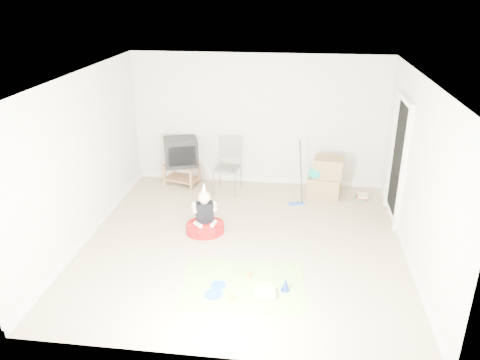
# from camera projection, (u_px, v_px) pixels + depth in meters

# --- Properties ---
(ground) EXTENTS (5.00, 5.00, 0.00)m
(ground) POSITION_uv_depth(u_px,v_px,m) (243.00, 242.00, 7.42)
(ground) COLOR tan
(ground) RESTS_ON ground
(doorway_recess) EXTENTS (0.02, 0.90, 2.05)m
(doorway_recess) POSITION_uv_depth(u_px,v_px,m) (399.00, 162.00, 7.83)
(doorway_recess) COLOR black
(doorway_recess) RESTS_ON ground
(tv_stand) EXTENTS (0.76, 0.58, 0.42)m
(tv_stand) POSITION_uv_depth(u_px,v_px,m) (182.00, 172.00, 9.48)
(tv_stand) COLOR #966644
(tv_stand) RESTS_ON ground
(crt_tv) EXTENTS (0.78, 0.71, 0.55)m
(crt_tv) POSITION_uv_depth(u_px,v_px,m) (181.00, 152.00, 9.31)
(crt_tv) COLOR black
(crt_tv) RESTS_ON tv_stand
(folding_chair) EXTENTS (0.52, 0.51, 1.05)m
(folding_chair) POSITION_uv_depth(u_px,v_px,m) (227.00, 168.00, 8.99)
(folding_chair) COLOR gray
(folding_chair) RESTS_ON ground
(cardboard_boxes) EXTENTS (0.68, 0.56, 0.78)m
(cardboard_boxes) POSITION_uv_depth(u_px,v_px,m) (325.00, 178.00, 8.89)
(cardboard_boxes) COLOR olive
(cardboard_boxes) RESTS_ON ground
(floor_mop) EXTENTS (0.30, 0.38, 1.16)m
(floor_mop) POSITION_uv_depth(u_px,v_px,m) (297.00, 191.00, 8.59)
(floor_mop) COLOR #2356AF
(floor_mop) RESTS_ON ground
(book_pile) EXTENTS (0.27, 0.31, 0.09)m
(book_pile) POSITION_uv_depth(u_px,v_px,m) (362.00, 196.00, 8.91)
(book_pile) COLOR #277550
(book_pile) RESTS_ON ground
(seated_woman) EXTENTS (0.77, 0.77, 0.89)m
(seated_woman) POSITION_uv_depth(u_px,v_px,m) (205.00, 222.00, 7.63)
(seated_woman) COLOR #AA100F
(seated_woman) RESTS_ON ground
(party_mat) EXTENTS (1.74, 1.31, 0.01)m
(party_mat) POSITION_uv_depth(u_px,v_px,m) (243.00, 285.00, 6.36)
(party_mat) COLOR #E4308A
(party_mat) RESTS_ON ground
(birthday_cake) EXTENTS (0.30, 0.25, 0.14)m
(birthday_cake) POSITION_uv_depth(u_px,v_px,m) (265.00, 293.00, 6.13)
(birthday_cake) COLOR silver
(birthday_cake) RESTS_ON party_mat
(blue_plate_near) EXTENTS (0.26, 0.26, 0.01)m
(blue_plate_near) POSITION_uv_depth(u_px,v_px,m) (218.00, 285.00, 6.34)
(blue_plate_near) COLOR blue
(blue_plate_near) RESTS_ON party_mat
(blue_plate_far) EXTENTS (0.32, 0.32, 0.01)m
(blue_plate_far) POSITION_uv_depth(u_px,v_px,m) (213.00, 294.00, 6.15)
(blue_plate_far) COLOR blue
(blue_plate_far) RESTS_ON party_mat
(orange_cup_near) EXTENTS (0.09, 0.09, 0.08)m
(orange_cup_near) POSITION_uv_depth(u_px,v_px,m) (248.00, 275.00, 6.51)
(orange_cup_near) COLOR orange
(orange_cup_near) RESTS_ON party_mat
(orange_cup_far) EXTENTS (0.09, 0.09, 0.08)m
(orange_cup_far) POSITION_uv_depth(u_px,v_px,m) (232.00, 297.00, 6.04)
(orange_cup_far) COLOR orange
(orange_cup_far) RESTS_ON party_mat
(blue_party_hat) EXTENTS (0.13, 0.13, 0.18)m
(blue_party_hat) POSITION_uv_depth(u_px,v_px,m) (285.00, 285.00, 6.21)
(blue_party_hat) COLOR #1A3CB8
(blue_party_hat) RESTS_ON party_mat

